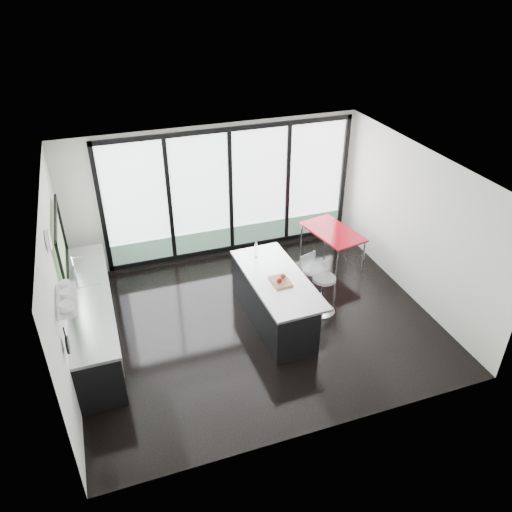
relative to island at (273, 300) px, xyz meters
name	(u,v)px	position (x,y,z in m)	size (l,w,h in m)	color
floor	(256,321)	(-0.27, 0.08, -0.46)	(6.00, 5.00, 0.00)	black
ceiling	(256,171)	(-0.27, 0.08, 2.34)	(6.00, 5.00, 0.00)	white
wall_back	(229,197)	(0.00, 2.55, 0.81)	(6.00, 0.09, 2.80)	silver
wall_front	(324,354)	(-0.27, -2.42, 0.94)	(6.00, 0.00, 2.80)	silver
wall_left	(60,269)	(-3.24, 0.35, 1.10)	(0.26, 5.00, 2.80)	silver
wall_right	(415,224)	(2.73, 0.08, 0.94)	(0.00, 5.00, 2.80)	silver
counter_cabinets	(93,318)	(-2.94, 0.48, 0.01)	(0.69, 3.24, 1.36)	black
island	(273,300)	(0.00, 0.00, 0.00)	(0.99, 2.23, 1.17)	black
bar_stool_near	(323,295)	(0.93, -0.05, -0.08)	(0.47, 0.47, 0.75)	silver
bar_stool_far	(312,285)	(0.89, 0.31, -0.09)	(0.46, 0.46, 0.73)	silver
red_table	(332,246)	(1.86, 1.47, -0.10)	(0.76, 1.33, 0.71)	maroon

